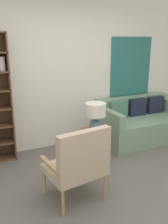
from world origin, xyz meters
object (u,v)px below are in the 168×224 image
Objects in this scene: couch at (140,123)px; side_table at (94,134)px; armchair at (79,162)px; table_lamp at (96,114)px.

couch is 3.06× the size of side_table.
side_table is (-1.26, -0.45, 0.14)m from couch.
armchair is 1.82× the size of side_table.
armchair is 2.13× the size of table_lamp.
couch is 1.35m from side_table.
couch is 3.59× the size of table_lamp.
table_lamp reaches higher than armchair.
table_lamp reaches higher than couch.
side_table is 0.34m from table_lamp.
side_table is at bearing 53.16° from armchair.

